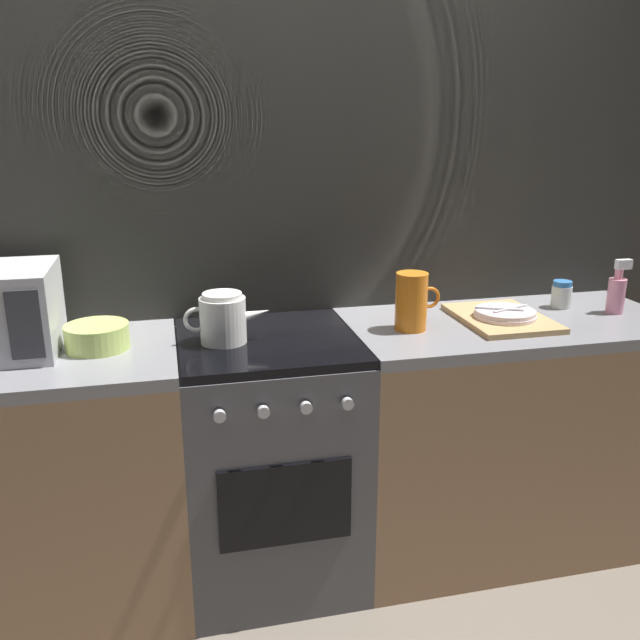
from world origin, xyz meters
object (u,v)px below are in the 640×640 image
object	(u,v)px
stove_unit	(270,459)
dish_pile	(503,317)
mixing_bowl	(97,337)
pitcher	(412,301)
kettle	(223,318)
spray_bottle	(617,292)
spice_jar	(561,295)

from	to	relation	value
stove_unit	dish_pile	bearing A→B (deg)	-0.61
mixing_bowl	pitcher	world-z (taller)	pitcher
kettle	pitcher	size ratio (longest dim) A/B	1.42
spray_bottle	mixing_bowl	bearing A→B (deg)	179.45
dish_pile	spray_bottle	bearing A→B (deg)	1.27
mixing_bowl	spray_bottle	bearing A→B (deg)	-0.55
spray_bottle	spice_jar	bearing A→B (deg)	145.01
mixing_bowl	spice_jar	distance (m)	1.71
pitcher	spice_jar	world-z (taller)	pitcher
spice_jar	mixing_bowl	bearing A→B (deg)	-176.89
dish_pile	kettle	bearing A→B (deg)	179.99
pitcher	mixing_bowl	bearing A→B (deg)	177.95
stove_unit	spray_bottle	xyz separation A→B (m)	(1.32, 0.00, 0.53)
dish_pile	spice_jar	bearing A→B (deg)	21.46
spice_jar	spray_bottle	world-z (taller)	spray_bottle
stove_unit	spray_bottle	distance (m)	1.42
kettle	spray_bottle	bearing A→B (deg)	0.40
dish_pile	spray_bottle	world-z (taller)	spray_bottle
spray_bottle	kettle	bearing A→B (deg)	-179.60
stove_unit	mixing_bowl	world-z (taller)	mixing_bowl
dish_pile	spice_jar	xyz separation A→B (m)	(0.31, 0.12, 0.03)
pitcher	dish_pile	size ratio (longest dim) A/B	0.50
stove_unit	dish_pile	world-z (taller)	dish_pile
stove_unit	spice_jar	size ratio (longest dim) A/B	8.57
spice_jar	stove_unit	bearing A→B (deg)	-174.51
mixing_bowl	dish_pile	size ratio (longest dim) A/B	0.50
stove_unit	mixing_bowl	bearing A→B (deg)	177.97
kettle	spray_bottle	world-z (taller)	spray_bottle
kettle	spice_jar	size ratio (longest dim) A/B	2.71
pitcher	spice_jar	xyz separation A→B (m)	(0.66, 0.13, -0.05)
stove_unit	spray_bottle	bearing A→B (deg)	0.05
kettle	spray_bottle	xyz separation A→B (m)	(1.46, 0.01, -0.00)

